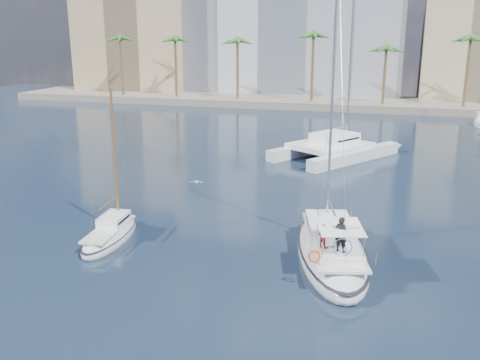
% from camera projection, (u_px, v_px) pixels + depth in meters
% --- Properties ---
extents(ground, '(160.00, 160.00, 0.00)m').
position_uv_depth(ground, '(252.00, 230.00, 34.30)').
color(ground, black).
rests_on(ground, ground).
extents(quay, '(120.00, 14.00, 1.20)m').
position_uv_depth(quay, '(345.00, 103.00, 90.57)').
color(quay, gray).
rests_on(quay, ground).
extents(building_modern, '(42.00, 16.00, 28.00)m').
position_uv_depth(building_modern, '(291.00, 22.00, 101.31)').
color(building_modern, silver).
rests_on(building_modern, ground).
extents(building_tan_left, '(22.00, 14.00, 22.00)m').
position_uv_depth(building_tan_left, '(138.00, 38.00, 106.48)').
color(building_tan_left, tan).
rests_on(building_tan_left, ground).
extents(palm_left, '(3.60, 3.60, 12.30)m').
position_uv_depth(palm_left, '(149.00, 44.00, 93.42)').
color(palm_left, brown).
rests_on(palm_left, ground).
extents(palm_centre, '(3.60, 3.60, 12.30)m').
position_uv_depth(palm_centre, '(346.00, 45.00, 84.27)').
color(palm_centre, brown).
rests_on(palm_centre, ground).
extents(main_sloop, '(6.43, 12.10, 17.15)m').
position_uv_depth(main_sloop, '(331.00, 250.00, 29.78)').
color(main_sloop, silver).
rests_on(main_sloop, ground).
extents(small_sloop, '(2.71, 6.81, 9.55)m').
position_uv_depth(small_sloop, '(111.00, 234.00, 32.48)').
color(small_sloop, silver).
rests_on(small_sloop, ground).
extents(catamaran, '(12.43, 14.42, 18.79)m').
position_uv_depth(catamaran, '(333.00, 146.00, 53.81)').
color(catamaran, silver).
rests_on(catamaran, ground).
extents(seagull, '(1.06, 0.45, 0.19)m').
position_uv_depth(seagull, '(197.00, 182.00, 42.75)').
color(seagull, silver).
rests_on(seagull, ground).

